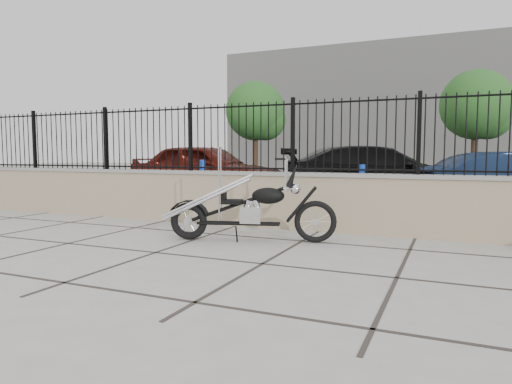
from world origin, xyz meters
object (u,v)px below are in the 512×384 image
object	(u,v)px
car_black	(380,174)
car_red	(206,170)
chopper_motorcycle	(248,194)
car_blue	(512,181)

from	to	relation	value
car_black	car_red	bearing A→B (deg)	77.95
chopper_motorcycle	car_blue	distance (m)	7.06
chopper_motorcycle	car_blue	world-z (taller)	chopper_motorcycle
car_red	chopper_motorcycle	bearing A→B (deg)	-143.38
chopper_motorcycle	car_red	distance (m)	7.14
car_red	car_blue	bearing A→B (deg)	-88.12
chopper_motorcycle	car_red	size ratio (longest dim) A/B	0.50
car_red	car_black	xyz separation A→B (m)	(5.00, 0.34, -0.06)
car_black	car_blue	distance (m)	3.02
chopper_motorcycle	car_blue	bearing A→B (deg)	40.06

